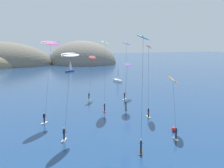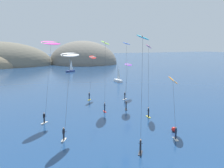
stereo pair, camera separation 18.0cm
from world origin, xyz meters
name	(u,v)px [view 1 (the left image)]	position (x,y,z in m)	size (l,w,h in m)	color
headland_island	(10,66)	(2.05, 145.20, 0.00)	(139.59, 46.22, 28.05)	slate
sailboat_near	(117,80)	(25.59, 63.66, 0.64)	(2.01, 5.96, 5.70)	white
sailboat_far	(69,71)	(21.40, 100.51, 0.64)	(5.46, 4.13, 5.70)	navy
kitesurfer_red	(92,61)	(7.52, 41.83, 8.40)	(4.38, 5.15, 9.74)	yellow
kitesurfer_lime	(105,47)	(5.37, 30.43, 11.88)	(4.47, 6.22, 13.03)	red
kitesurfer_magenta	(51,48)	(-5.55, 27.96, 11.78)	(5.26, 5.35, 12.95)	silver
kitesurfer_orange	(173,84)	(8.37, 14.23, 6.71)	(4.63, 6.91, 7.83)	silver
kitesurfer_blue	(126,48)	(10.37, 31.29, 11.49)	(4.32, 6.73, 12.75)	#2D2D33
kitesurfer_pink	(149,52)	(11.04, 24.50, 10.93)	(4.12, 6.43, 12.39)	yellow
kitesurfer_cyan	(143,44)	(0.88, 10.76, 12.36)	(4.61, 5.72, 13.56)	#2D2D33
kitesurfer_purple	(128,67)	(15.35, 39.19, 6.96)	(5.18, 5.38, 7.86)	silver
kitesurfer_white	(70,61)	(-5.35, 18.87, 10.15)	(4.74, 5.35, 11.31)	silver
marker_buoy	(174,129)	(8.05, 13.37, 0.35)	(0.70, 0.70, 0.70)	red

